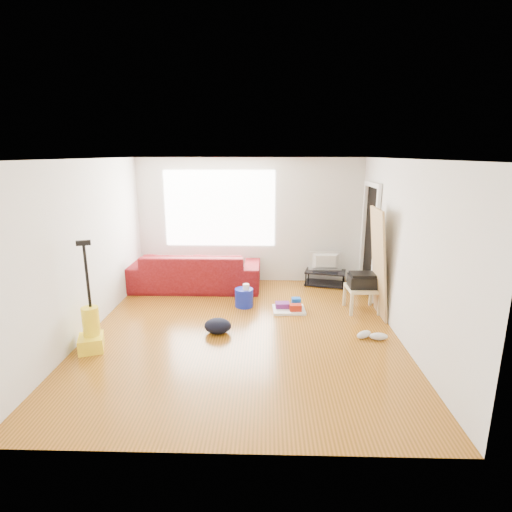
{
  "coord_description": "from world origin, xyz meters",
  "views": [
    {
      "loc": [
        0.35,
        -5.46,
        2.57
      ],
      "look_at": [
        0.18,
        0.6,
        1.01
      ],
      "focal_mm": 28.0,
      "sensor_mm": 36.0,
      "label": 1
    }
  ],
  "objects_px": {
    "cleaning_tray": "(290,307)",
    "side_table": "(362,291)",
    "sofa": "(196,288)",
    "vacuum": "(91,330)",
    "bucket": "(244,306)",
    "backpack": "(218,333)",
    "tv_stand": "(325,277)"
  },
  "relations": [
    {
      "from": "tv_stand",
      "to": "vacuum",
      "type": "bearing_deg",
      "value": -127.97
    },
    {
      "from": "sofa",
      "to": "cleaning_tray",
      "type": "distance_m",
      "value": 2.1
    },
    {
      "from": "backpack",
      "to": "vacuum",
      "type": "distance_m",
      "value": 1.75
    },
    {
      "from": "cleaning_tray",
      "to": "vacuum",
      "type": "xyz_separation_m",
      "value": [
        -2.74,
        -1.44,
        0.22
      ]
    },
    {
      "from": "backpack",
      "to": "vacuum",
      "type": "bearing_deg",
      "value": -158.14
    },
    {
      "from": "side_table",
      "to": "cleaning_tray",
      "type": "bearing_deg",
      "value": -177.23
    },
    {
      "from": "vacuum",
      "to": "sofa",
      "type": "bearing_deg",
      "value": 49.99
    },
    {
      "from": "bucket",
      "to": "cleaning_tray",
      "type": "xyz_separation_m",
      "value": [
        0.78,
        -0.18,
        0.06
      ]
    },
    {
      "from": "sofa",
      "to": "backpack",
      "type": "bearing_deg",
      "value": 108.62
    },
    {
      "from": "sofa",
      "to": "side_table",
      "type": "xyz_separation_m",
      "value": [
        2.99,
        -1.06,
        0.35
      ]
    },
    {
      "from": "cleaning_tray",
      "to": "sofa",
      "type": "bearing_deg",
      "value": 147.97
    },
    {
      "from": "sofa",
      "to": "tv_stand",
      "type": "height_order",
      "value": "sofa"
    },
    {
      "from": "bucket",
      "to": "backpack",
      "type": "bearing_deg",
      "value": -106.99
    },
    {
      "from": "bucket",
      "to": "backpack",
      "type": "xyz_separation_m",
      "value": [
        -0.33,
        -1.07,
        0.0
      ]
    },
    {
      "from": "bucket",
      "to": "vacuum",
      "type": "distance_m",
      "value": 2.56
    },
    {
      "from": "side_table",
      "to": "sofa",
      "type": "bearing_deg",
      "value": 160.54
    },
    {
      "from": "tv_stand",
      "to": "bucket",
      "type": "height_order",
      "value": "tv_stand"
    },
    {
      "from": "bucket",
      "to": "cleaning_tray",
      "type": "height_order",
      "value": "cleaning_tray"
    },
    {
      "from": "tv_stand",
      "to": "side_table",
      "type": "xyz_separation_m",
      "value": [
        0.42,
        -1.33,
        0.19
      ]
    },
    {
      "from": "side_table",
      "to": "bucket",
      "type": "bearing_deg",
      "value": 176.48
    },
    {
      "from": "tv_stand",
      "to": "side_table",
      "type": "relative_size",
      "value": 1.62
    },
    {
      "from": "backpack",
      "to": "vacuum",
      "type": "relative_size",
      "value": 0.27
    },
    {
      "from": "side_table",
      "to": "backpack",
      "type": "distance_m",
      "value": 2.52
    },
    {
      "from": "bucket",
      "to": "cleaning_tray",
      "type": "relative_size",
      "value": 0.57
    },
    {
      "from": "cleaning_tray",
      "to": "side_table",
      "type": "bearing_deg",
      "value": 2.77
    },
    {
      "from": "side_table",
      "to": "bucket",
      "type": "relative_size",
      "value": 1.69
    },
    {
      "from": "backpack",
      "to": "bucket",
      "type": "bearing_deg",
      "value": 76.36
    },
    {
      "from": "side_table",
      "to": "bucket",
      "type": "distance_m",
      "value": 2.02
    },
    {
      "from": "side_table",
      "to": "backpack",
      "type": "relative_size",
      "value": 1.33
    },
    {
      "from": "bucket",
      "to": "vacuum",
      "type": "xyz_separation_m",
      "value": [
        -1.96,
        -1.62,
        0.28
      ]
    },
    {
      "from": "bucket",
      "to": "cleaning_tray",
      "type": "bearing_deg",
      "value": -13.05
    },
    {
      "from": "cleaning_tray",
      "to": "vacuum",
      "type": "distance_m",
      "value": 3.1
    }
  ]
}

